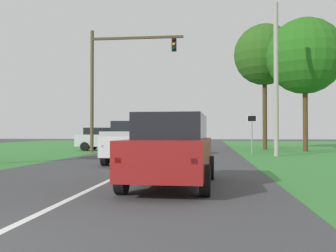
# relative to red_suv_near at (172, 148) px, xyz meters

# --- Properties ---
(ground_plane) EXTENTS (120.00, 120.00, 0.00)m
(ground_plane) POSITION_rel_red_suv_near_xyz_m (-1.98, 6.32, -1.01)
(ground_plane) COLOR #424244
(lane_centre_stripe) EXTENTS (0.16, 42.59, 0.01)m
(lane_centre_stripe) POSITION_rel_red_suv_near_xyz_m (-1.98, -4.68, -1.00)
(lane_centre_stripe) COLOR white
(lane_centre_stripe) RESTS_ON ground_plane
(red_suv_near) EXTENTS (2.28, 4.96, 1.92)m
(red_suv_near) POSITION_rel_red_suv_near_xyz_m (0.00, 0.00, 0.00)
(red_suv_near) COLOR maroon
(red_suv_near) RESTS_ON ground_plane
(pickup_truck_lead) EXTENTS (2.35, 5.52, 1.93)m
(pickup_truck_lead) POSITION_rel_red_suv_near_xyz_m (-2.43, 7.22, -0.02)
(pickup_truck_lead) COLOR silver
(pickup_truck_lead) RESTS_ON ground_plane
(traffic_light) EXTENTS (6.61, 0.40, 8.64)m
(traffic_light) POSITION_rel_red_suv_near_xyz_m (-5.78, 15.75, 4.57)
(traffic_light) COLOR brown
(traffic_light) RESTS_ON ground_plane
(keep_moving_sign) EXTENTS (0.60, 0.09, 2.68)m
(keep_moving_sign) POSITION_rel_red_suv_near_xyz_m (3.71, 14.96, 0.70)
(keep_moving_sign) COLOR gray
(keep_moving_sign) RESTS_ON ground_plane
(oak_tree_right) EXTENTS (5.62, 5.62, 9.90)m
(oak_tree_right) POSITION_rel_red_suv_near_xyz_m (8.00, 18.73, 6.07)
(oak_tree_right) COLOR #4C351E
(oak_tree_right) RESTS_ON ground_plane
(crossing_suv_far) EXTENTS (4.43, 2.19, 1.78)m
(crossing_suv_far) POSITION_rel_red_suv_near_xyz_m (-7.14, 18.53, -0.07)
(crossing_suv_far) COLOR silver
(crossing_suv_far) RESTS_ON ground_plane
(utility_pole_right) EXTENTS (0.28, 0.28, 9.23)m
(utility_pole_right) POSITION_rel_red_suv_near_xyz_m (4.93, 12.98, 3.61)
(utility_pole_right) COLOR #9E998E
(utility_pole_right) RESTS_ON ground_plane
(extra_tree_1) EXTENTS (5.05, 5.05, 10.42)m
(extra_tree_1) POSITION_rel_red_suv_near_xyz_m (5.49, 21.82, 6.85)
(extra_tree_1) COLOR #4C351E
(extra_tree_1) RESTS_ON ground_plane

